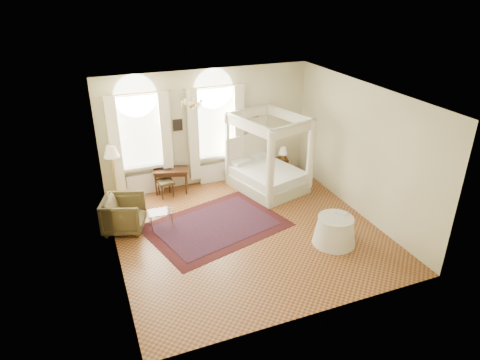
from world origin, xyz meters
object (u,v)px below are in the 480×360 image
at_px(nightstand, 281,167).
at_px(stool, 165,183).
at_px(coffee_table, 160,213).
at_px(floor_lamp, 112,154).
at_px(side_table, 335,230).
at_px(armchair, 124,214).
at_px(writing_desk, 171,172).
at_px(canopy_bed, 268,173).

bearing_deg(nightstand, stool, -178.31).
bearing_deg(coffee_table, nightstand, 21.57).
bearing_deg(floor_lamp, side_table, -41.68).
distance_m(stool, coffee_table, 1.56).
xyz_separation_m(stool, coffee_table, (-0.46, -1.49, -0.04)).
height_order(nightstand, armchair, armchair).
bearing_deg(writing_desk, coffee_table, -111.67).
relative_size(stool, side_table, 0.48).
bearing_deg(stool, armchair, -133.84).
height_order(writing_desk, floor_lamp, floor_lamp).
distance_m(nightstand, armchair, 5.09).
relative_size(nightstand, writing_desk, 0.52).
xyz_separation_m(nightstand, floor_lamp, (-4.87, 0.09, 1.10)).
relative_size(writing_desk, side_table, 1.06).
distance_m(armchair, side_table, 4.93).
distance_m(stool, side_table, 4.78).
xyz_separation_m(nightstand, stool, (-3.58, -0.11, 0.12)).
distance_m(writing_desk, coffee_table, 1.83).
xyz_separation_m(stool, armchair, (-1.30, -1.35, 0.03)).
xyz_separation_m(nightstand, writing_desk, (-3.37, 0.09, 0.33)).
bearing_deg(coffee_table, canopy_bed, 15.37).
height_order(armchair, coffee_table, armchair).
relative_size(nightstand, stool, 1.15).
bearing_deg(nightstand, floor_lamp, 178.98).
height_order(coffee_table, side_table, side_table).
relative_size(canopy_bed, nightstand, 4.36).
bearing_deg(side_table, coffee_table, 148.09).
relative_size(canopy_bed, floor_lamp, 1.47).
height_order(canopy_bed, coffee_table, canopy_bed).
bearing_deg(nightstand, coffee_table, -158.43).
distance_m(canopy_bed, armchair, 4.18).
xyz_separation_m(stool, side_table, (3.05, -3.68, -0.07)).
distance_m(coffee_table, side_table, 4.14).
xyz_separation_m(writing_desk, stool, (-0.21, -0.19, -0.21)).
bearing_deg(armchair, coffee_table, -80.33).
height_order(canopy_bed, writing_desk, canopy_bed).
xyz_separation_m(stool, floor_lamp, (-1.29, 0.19, 0.98)).
bearing_deg(floor_lamp, stool, -8.47).
height_order(coffee_table, floor_lamp, floor_lamp).
relative_size(writing_desk, armchair, 1.11).
relative_size(canopy_bed, writing_desk, 2.27).
relative_size(armchair, side_table, 0.95).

